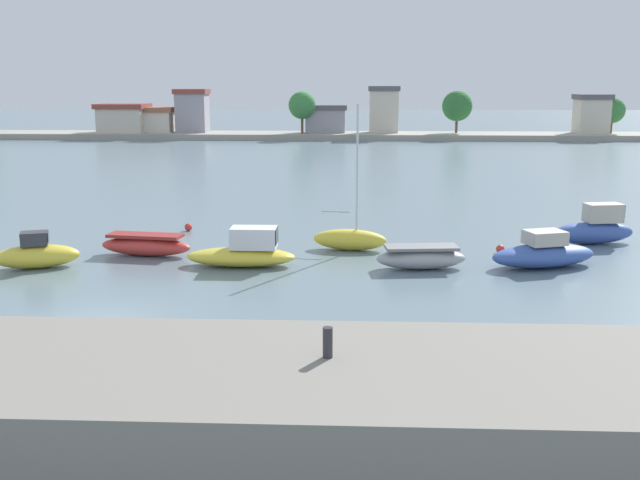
% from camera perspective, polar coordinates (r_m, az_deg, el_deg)
% --- Properties ---
extents(ground_plane, '(400.00, 400.00, 0.00)m').
position_cam_1_polar(ground_plane, '(25.55, -16.63, -6.07)').
color(ground_plane, slate).
extents(mooring_bollard, '(0.21, 0.21, 0.68)m').
position_cam_1_polar(mooring_bollard, '(15.83, 0.60, -7.96)').
color(mooring_bollard, '#2D2D33').
rests_on(mooring_bollard, seawall_embankment).
extents(moored_boat_1, '(3.78, 2.44, 1.57)m').
position_cam_1_polar(moored_boat_1, '(33.55, -21.17, -1.07)').
color(moored_boat_1, yellow).
rests_on(moored_boat_1, ground).
extents(moored_boat_2, '(4.40, 1.80, 1.00)m').
position_cam_1_polar(moored_boat_2, '(34.50, -13.39, -0.39)').
color(moored_boat_2, '#C63833').
rests_on(moored_boat_2, ground).
extents(moored_boat_3, '(4.72, 1.78, 1.70)m').
position_cam_1_polar(moored_boat_3, '(31.79, -5.92, -0.96)').
color(moored_boat_3, yellow).
rests_on(moored_boat_3, ground).
extents(moored_boat_4, '(3.63, 1.67, 6.84)m').
position_cam_1_polar(moored_boat_4, '(34.68, 2.34, 0.11)').
color(moored_boat_4, yellow).
rests_on(moored_boat_4, ground).
extents(moored_boat_5, '(3.95, 1.78, 0.99)m').
position_cam_1_polar(moored_boat_5, '(31.47, 7.86, -1.37)').
color(moored_boat_5, '#9E9EA3').
rests_on(moored_boat_5, ground).
extents(moored_boat_6, '(5.11, 3.24, 1.58)m').
position_cam_1_polar(moored_boat_6, '(32.90, 16.97, -1.01)').
color(moored_boat_6, '#3856A8').
rests_on(moored_boat_6, ground).
extents(moored_boat_7, '(4.34, 1.95, 1.99)m').
position_cam_1_polar(moored_boat_7, '(38.44, 20.57, 0.84)').
color(moored_boat_7, '#3856A8').
rests_on(moored_boat_7, ground).
extents(mooring_buoy_0, '(0.40, 0.40, 0.40)m').
position_cam_1_polar(mooring_buoy_0, '(35.08, 13.83, -0.68)').
color(mooring_buoy_0, red).
rests_on(mooring_buoy_0, ground).
extents(mooring_buoy_1, '(0.41, 0.41, 0.41)m').
position_cam_1_polar(mooring_buoy_1, '(39.86, -10.19, 1.00)').
color(mooring_buoy_1, red).
rests_on(mooring_buoy_1, ground).
extents(distant_shoreline, '(107.20, 8.78, 7.77)m').
position_cam_1_polar(distant_shoreline, '(106.26, -2.98, 9.11)').
color(distant_shoreline, '#9E998C').
rests_on(distant_shoreline, ground).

